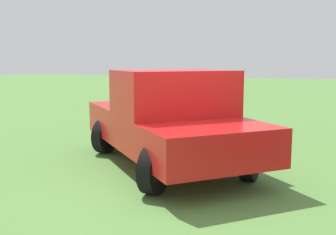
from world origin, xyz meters
TOP-DOWN VIEW (x-y plane):
  - ground_plane at (0.00, 0.00)m, footprint 80.00×80.00m
  - pickup_truck at (0.87, 0.51)m, footprint 4.51×4.66m

SIDE VIEW (x-z plane):
  - ground_plane at x=0.00m, z-range 0.00..0.00m
  - pickup_truck at x=0.87m, z-range 0.02..1.80m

